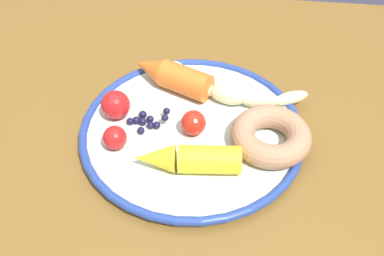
# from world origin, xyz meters

# --- Properties ---
(dining_table) EXTENTS (0.95, 0.76, 0.74)m
(dining_table) POSITION_xyz_m (0.00, 0.00, 0.64)
(dining_table) COLOR brown
(dining_table) RESTS_ON ground_plane
(plate) EXTENTS (0.32, 0.32, 0.02)m
(plate) POSITION_xyz_m (-0.04, 0.03, 0.75)
(plate) COLOR silver
(plate) RESTS_ON dining_table
(banana) EXTENTS (0.23, 0.10, 0.03)m
(banana) POSITION_xyz_m (-0.09, -0.04, 0.77)
(banana) COLOR beige
(banana) RESTS_ON plate
(carrot_orange) EXTENTS (0.14, 0.09, 0.04)m
(carrot_orange) POSITION_xyz_m (0.01, -0.06, 0.78)
(carrot_orange) COLOR orange
(carrot_orange) RESTS_ON plate
(carrot_yellow) EXTENTS (0.14, 0.05, 0.04)m
(carrot_yellow) POSITION_xyz_m (-0.04, 0.11, 0.77)
(carrot_yellow) COLOR yellow
(carrot_yellow) RESTS_ON plate
(donut) EXTENTS (0.14, 0.14, 0.03)m
(donut) POSITION_xyz_m (-0.15, 0.05, 0.77)
(donut) COLOR tan
(donut) RESTS_ON plate
(blueberry_pile) EXTENTS (0.06, 0.05, 0.02)m
(blueberry_pile) POSITION_xyz_m (0.03, 0.03, 0.76)
(blueberry_pile) COLOR #191638
(blueberry_pile) RESTS_ON plate
(tomato_near) EXTENTS (0.04, 0.04, 0.04)m
(tomato_near) POSITION_xyz_m (-0.04, 0.04, 0.77)
(tomato_near) COLOR red
(tomato_near) RESTS_ON plate
(tomato_mid) EXTENTS (0.04, 0.04, 0.04)m
(tomato_mid) POSITION_xyz_m (0.07, 0.02, 0.78)
(tomato_mid) COLOR red
(tomato_mid) RESTS_ON plate
(tomato_far) EXTENTS (0.03, 0.03, 0.03)m
(tomato_far) POSITION_xyz_m (0.06, 0.08, 0.77)
(tomato_far) COLOR red
(tomato_far) RESTS_ON plate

